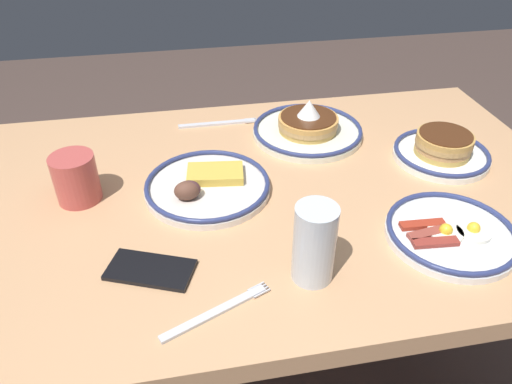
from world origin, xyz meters
The scene contains 10 objects.
dining_table centered at (0.00, 0.00, 0.63)m, with size 1.31×0.82×0.74m.
plate_near_main centered at (0.13, -0.01, 0.75)m, with size 0.26×0.26×0.05m.
plate_center_pancakes centered at (-0.41, -0.05, 0.76)m, with size 0.21×0.21×0.06m.
plate_far_companion centered at (-0.14, -0.21, 0.76)m, with size 0.27×0.27×0.09m.
plate_far_side centered at (-0.29, 0.21, 0.75)m, with size 0.23×0.23×0.04m.
coffee_mug centered at (0.39, -0.04, 0.79)m, with size 0.10×0.11×0.10m.
drinking_glass centered at (-0.02, 0.26, 0.80)m, with size 0.07×0.07×0.14m.
cell_phone centered at (0.25, 0.20, 0.74)m, with size 0.14×0.07×0.01m, color black.
fork_near centered at (0.07, -0.30, 0.74)m, with size 0.20×0.02×0.01m.
fork_far centered at (0.15, 0.31, 0.74)m, with size 0.18×0.09×0.01m.
Camera 1 is at (0.18, 0.81, 1.32)m, focal length 34.02 mm.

